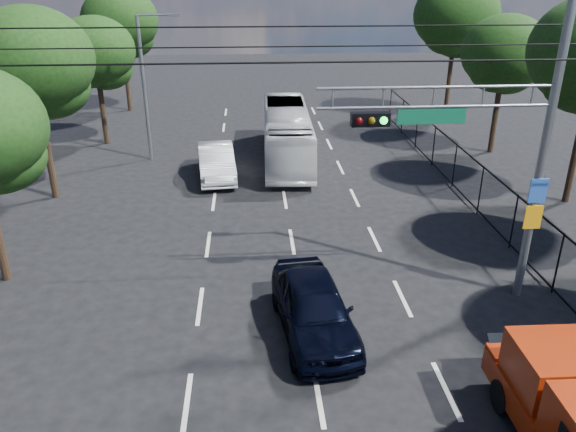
{
  "coord_description": "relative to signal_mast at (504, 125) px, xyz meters",
  "views": [
    {
      "loc": [
        -1.4,
        -6.02,
        9.02
      ],
      "look_at": [
        -0.43,
        7.98,
        2.8
      ],
      "focal_mm": 35.0,
      "sensor_mm": 36.0,
      "label": 1
    }
  ],
  "objects": [
    {
      "name": "lane_markings",
      "position": [
        -5.28,
        6.01,
        -5.24
      ],
      "size": [
        6.12,
        38.0,
        0.01
      ],
      "color": "beige",
      "rests_on": "ground"
    },
    {
      "name": "signal_mast",
      "position": [
        0.0,
        0.0,
        0.0
      ],
      "size": [
        6.43,
        0.39,
        9.5
      ],
      "color": "slate",
      "rests_on": "ground"
    },
    {
      "name": "streetlight_left",
      "position": [
        -11.62,
        14.01,
        -1.3
      ],
      "size": [
        2.09,
        0.22,
        7.08
      ],
      "color": "slate",
      "rests_on": "ground"
    },
    {
      "name": "utility_wires",
      "position": [
        -5.28,
        0.84,
        1.99
      ],
      "size": [
        22.0,
        5.04,
        0.74
      ],
      "color": "black",
      "rests_on": "ground"
    },
    {
      "name": "fence_right",
      "position": [
        2.32,
        4.18,
        -4.21
      ],
      "size": [
        0.06,
        34.03,
        2.0
      ],
      "color": "black",
      "rests_on": "ground"
    },
    {
      "name": "tree_right_d",
      "position": [
        6.13,
        14.03,
        -0.39
      ],
      "size": [
        4.32,
        4.32,
        7.02
      ],
      "color": "black",
      "rests_on": "ground"
    },
    {
      "name": "tree_right_e",
      "position": [
        6.33,
        22.03,
        0.69
      ],
      "size": [
        5.28,
        5.28,
        8.58
      ],
      "color": "black",
      "rests_on": "ground"
    },
    {
      "name": "tree_left_c",
      "position": [
        -15.07,
        9.03,
        0.15
      ],
      "size": [
        4.8,
        4.8,
        7.8
      ],
      "color": "black",
      "rests_on": "ground"
    },
    {
      "name": "tree_left_d",
      "position": [
        -14.67,
        17.03,
        -0.52
      ],
      "size": [
        4.2,
        4.2,
        6.83
      ],
      "color": "black",
      "rests_on": "ground"
    },
    {
      "name": "tree_left_e",
      "position": [
        -14.87,
        25.03,
        0.29
      ],
      "size": [
        4.92,
        4.92,
        7.99
      ],
      "color": "black",
      "rests_on": "ground"
    },
    {
      "name": "navy_hatchback",
      "position": [
        -5.13,
        -1.49,
        -4.46
      ],
      "size": [
        2.33,
        4.74,
        1.56
      ],
      "primitive_type": "imported",
      "rotation": [
        0.0,
        0.0,
        0.11
      ],
      "color": "black",
      "rests_on": "ground"
    },
    {
      "name": "white_bus",
      "position": [
        -4.83,
        13.51,
        -3.91
      ],
      "size": [
        2.51,
        9.65,
        2.67
      ],
      "primitive_type": "imported",
      "rotation": [
        0.0,
        0.0,
        -0.03
      ],
      "color": "silver",
      "rests_on": "ground"
    },
    {
      "name": "white_van",
      "position": [
        -8.28,
        11.04,
        -4.49
      ],
      "size": [
        2.06,
        4.71,
        1.5
      ],
      "primitive_type": "imported",
      "rotation": [
        0.0,
        0.0,
        0.1
      ],
      "color": "silver",
      "rests_on": "ground"
    }
  ]
}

